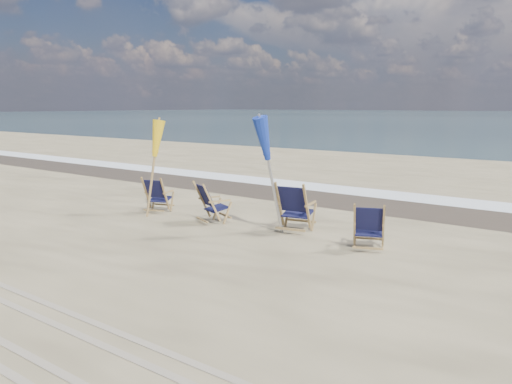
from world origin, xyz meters
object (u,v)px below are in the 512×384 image
beach_chair_2 (307,209)px  beach_chair_3 (383,228)px  beach_chair_0 (165,195)px  beach_chair_1 (212,205)px  umbrella_blue (272,141)px  umbrella_yellow (152,143)px

beach_chair_2 → beach_chair_3: bearing=160.9°
beach_chair_0 → beach_chair_1: bearing=153.0°
beach_chair_1 → beach_chair_2: 2.11m
beach_chair_0 → umbrella_blue: umbrella_blue is taller
beach_chair_1 → umbrella_blue: (1.49, 0.12, 1.42)m
beach_chair_0 → umbrella_yellow: umbrella_yellow is taller
beach_chair_1 → beach_chair_3: bearing=-151.8°
beach_chair_0 → beach_chair_2: (3.75, 0.29, 0.08)m
beach_chair_3 → umbrella_yellow: size_ratio=0.40×
umbrella_yellow → beach_chair_1: bearing=0.4°
beach_chair_2 → umbrella_blue: bearing=28.5°
beach_chair_1 → beach_chair_3: beach_chair_1 is taller
beach_chair_3 → umbrella_yellow: (-5.56, -0.30, 1.27)m
umbrella_yellow → umbrella_blue: size_ratio=0.93×
beach_chair_0 → umbrella_yellow: bearing=53.1°
beach_chair_3 → umbrella_blue: (-2.27, -0.16, 1.44)m
beach_chair_0 → beach_chair_3: (5.47, 0.02, -0.00)m
beach_chair_2 → beach_chair_0: bearing=-5.6°
beach_chair_0 → umbrella_blue: (3.20, -0.14, 1.44)m
beach_chair_3 → beach_chair_0: bearing=-21.3°
beach_chair_1 → umbrella_blue: bearing=-151.4°
beach_chair_3 → umbrella_blue: umbrella_blue is taller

